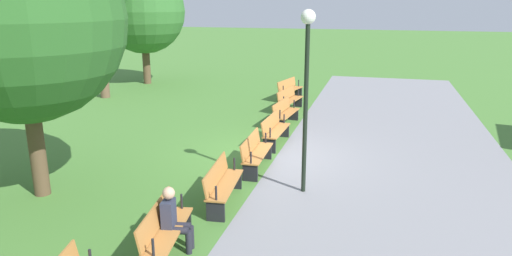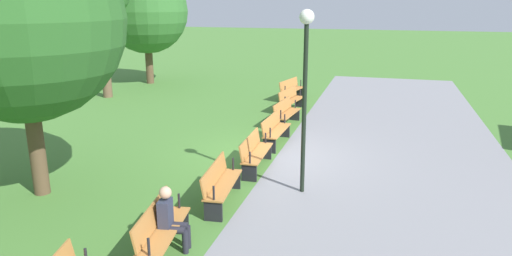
% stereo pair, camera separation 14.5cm
% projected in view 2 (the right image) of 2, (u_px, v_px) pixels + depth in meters
% --- Properties ---
extents(ground_plane, '(120.00, 120.00, 0.00)m').
position_uv_depth(ground_plane, '(269.00, 156.00, 13.18)').
color(ground_plane, '#477A33').
extents(path_paving, '(29.93, 6.37, 0.01)m').
position_uv_depth(path_paving, '(393.00, 167.00, 12.29)').
color(path_paving, gray).
rests_on(path_paving, ground).
extents(bench_0, '(1.88, 0.86, 0.89)m').
position_uv_depth(bench_0, '(291.00, 89.00, 20.53)').
color(bench_0, '#B27538').
rests_on(bench_0, ground).
extents(bench_1, '(1.88, 0.76, 0.89)m').
position_uv_depth(bench_1, '(291.00, 99.00, 18.38)').
color(bench_1, '#B27538').
rests_on(bench_1, ground).
extents(bench_2, '(1.86, 0.64, 0.89)m').
position_uv_depth(bench_2, '(286.00, 113.00, 16.24)').
color(bench_2, '#B27538').
rests_on(bench_2, ground).
extents(bench_3, '(1.84, 0.53, 0.89)m').
position_uv_depth(bench_3, '(275.00, 129.00, 14.12)').
color(bench_3, '#B27538').
rests_on(bench_3, ground).
extents(bench_4, '(1.84, 0.53, 0.89)m').
position_uv_depth(bench_4, '(255.00, 152.00, 12.04)').
color(bench_4, '#B27538').
rests_on(bench_4, ground).
extents(bench_5, '(1.86, 0.64, 0.89)m').
position_uv_depth(bench_5, '(220.00, 183.00, 10.00)').
color(bench_5, '#B27538').
rests_on(bench_5, ground).
extents(bench_6, '(1.88, 0.76, 0.89)m').
position_uv_depth(bench_6, '(161.00, 228.00, 8.00)').
color(bench_6, '#B27538').
rests_on(bench_6, ground).
extents(person_seated, '(0.38, 0.56, 1.20)m').
position_uv_depth(person_seated, '(171.00, 217.00, 8.08)').
color(person_seated, '#2D3347').
rests_on(person_seated, ground).
extents(tree_3, '(4.34, 4.34, 6.08)m').
position_uv_depth(tree_3, '(20.00, 20.00, 9.61)').
color(tree_3, brown).
rests_on(tree_3, ground).
extents(tree_4, '(4.28, 4.28, 5.87)m').
position_uv_depth(tree_4, '(146.00, 12.00, 23.71)').
color(tree_4, brown).
rests_on(tree_4, ground).
extents(lamp_post, '(0.32, 0.32, 4.11)m').
position_uv_depth(lamp_post, '(305.00, 69.00, 9.99)').
color(lamp_post, black).
rests_on(lamp_post, ground).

